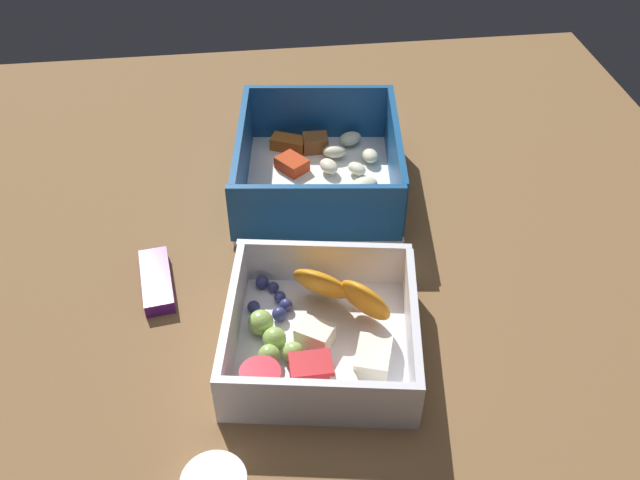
% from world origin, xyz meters
% --- Properties ---
extents(table_surface, '(0.80, 0.80, 0.02)m').
position_xyz_m(table_surface, '(0.00, 0.00, 0.01)').
color(table_surface, brown).
rests_on(table_surface, ground).
extents(pasta_container, '(0.19, 0.17, 0.06)m').
position_xyz_m(pasta_container, '(0.09, -0.01, 0.04)').
color(pasta_container, white).
rests_on(pasta_container, table_surface).
extents(fruit_bowl, '(0.16, 0.16, 0.05)m').
position_xyz_m(fruit_bowl, '(-0.11, 0.01, 0.04)').
color(fruit_bowl, white).
rests_on(fruit_bowl, table_surface).
extents(candy_bar, '(0.07, 0.03, 0.01)m').
position_xyz_m(candy_bar, '(-0.03, 0.14, 0.03)').
color(candy_bar, '#51197A').
rests_on(candy_bar, table_surface).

